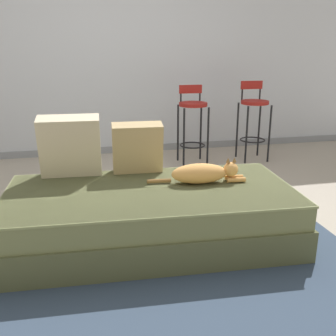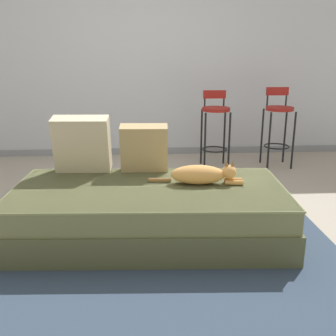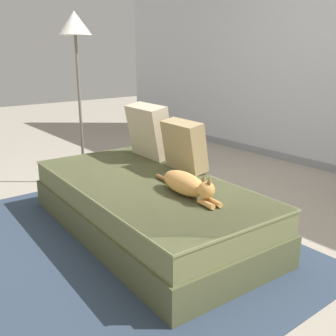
{
  "view_description": "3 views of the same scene",
  "coord_description": "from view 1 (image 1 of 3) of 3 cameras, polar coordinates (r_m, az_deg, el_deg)",
  "views": [
    {
      "loc": [
        -0.44,
        -3.01,
        1.4
      ],
      "look_at": [
        0.15,
        -0.3,
        0.53
      ],
      "focal_mm": 42.0,
      "sensor_mm": 36.0,
      "label": 1
    },
    {
      "loc": [
        -0.04,
        -3.23,
        1.4
      ],
      "look_at": [
        0.15,
        -0.3,
        0.53
      ],
      "focal_mm": 42.0,
      "sensor_mm": 36.0,
      "label": 2
    },
    {
      "loc": [
        2.32,
        -2.0,
        1.35
      ],
      "look_at": [
        0.15,
        -0.3,
        0.53
      ],
      "focal_mm": 42.0,
      "sensor_mm": 36.0,
      "label": 3
    }
  ],
  "objects": [
    {
      "name": "area_rug",
      "position": [
        2.74,
        -1.31,
        -13.27
      ],
      "size": [
        2.79,
        2.12,
        0.01
      ],
      "primitive_type": "cube",
      "color": "#334256",
      "rests_on": "ground"
    },
    {
      "name": "couch",
      "position": [
        2.91,
        -2.49,
        -6.81
      ],
      "size": [
        2.13,
        1.11,
        0.41
      ],
      "color": "brown",
      "rests_on": "ground"
    },
    {
      "name": "wall_back_panel",
      "position": [
        5.28,
        -7.82,
        16.14
      ],
      "size": [
        8.0,
        0.1,
        2.6
      ],
      "primitive_type": "cube",
      "color": "silver",
      "rests_on": "ground"
    },
    {
      "name": "throw_pillow_middle",
      "position": [
        3.15,
        -4.46,
        2.96
      ],
      "size": [
        0.4,
        0.23,
        0.41
      ],
      "color": "tan",
      "rests_on": "couch"
    },
    {
      "name": "cat",
      "position": [
        2.95,
        5.14,
        -0.76
      ],
      "size": [
        0.74,
        0.2,
        0.19
      ],
      "color": "tan",
      "rests_on": "couch"
    },
    {
      "name": "ground_plane",
      "position": [
        3.35,
        -3.63,
        -7.34
      ],
      "size": [
        16.0,
        16.0,
        0.0
      ],
      "primitive_type": "plane",
      "color": "#A89E8E",
      "rests_on": "ground"
    },
    {
      "name": "bar_stool_near_window",
      "position": [
        4.78,
        3.59,
        7.46
      ],
      "size": [
        0.34,
        0.34,
        0.94
      ],
      "color": "black",
      "rests_on": "ground"
    },
    {
      "name": "bar_stool_by_doorway",
      "position": [
        5.05,
        12.33,
        7.71
      ],
      "size": [
        0.34,
        0.34,
        0.98
      ],
      "color": "black",
      "rests_on": "ground"
    },
    {
      "name": "wall_baseboard_trim",
      "position": [
        5.4,
        -7.23,
        2.71
      ],
      "size": [
        8.0,
        0.02,
        0.09
      ],
      "primitive_type": "cube",
      "color": "gray",
      "rests_on": "ground"
    },
    {
      "name": "throw_pillow_corner",
      "position": [
        3.14,
        -14.01,
        3.12
      ],
      "size": [
        0.47,
        0.27,
        0.49
      ],
      "color": "beige",
      "rests_on": "couch"
    }
  ]
}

